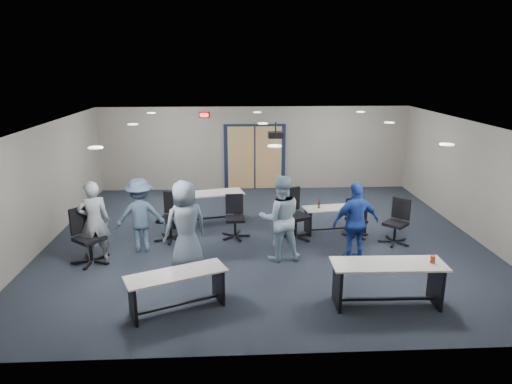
{
  "coord_description": "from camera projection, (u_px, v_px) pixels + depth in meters",
  "views": [
    {
      "loc": [
        -0.71,
        -10.14,
        4.03
      ],
      "look_at": [
        -0.2,
        -0.3,
        1.24
      ],
      "focal_mm": 32.0,
      "sensor_mm": 36.0,
      "label": 1
    }
  ],
  "objects": [
    {
      "name": "floor",
      "position": [
        264.0,
        238.0,
        10.87
      ],
      "size": [
        10.0,
        10.0,
        0.0
      ],
      "primitive_type": "plane",
      "color": "#1C232D",
      "rests_on": "ground"
    },
    {
      "name": "back_wall",
      "position": [
        255.0,
        148.0,
        14.83
      ],
      "size": [
        10.0,
        0.04,
        2.7
      ],
      "primitive_type": "cube",
      "color": "gray",
      "rests_on": "floor"
    },
    {
      "name": "front_wall",
      "position": [
        287.0,
        268.0,
        6.18
      ],
      "size": [
        10.0,
        0.04,
        2.7
      ],
      "primitive_type": "cube",
      "color": "gray",
      "rests_on": "floor"
    },
    {
      "name": "left_wall",
      "position": [
        43.0,
        187.0,
        10.26
      ],
      "size": [
        0.04,
        9.0,
        2.7
      ],
      "primitive_type": "cube",
      "color": "gray",
      "rests_on": "floor"
    },
    {
      "name": "right_wall",
      "position": [
        475.0,
        181.0,
        10.75
      ],
      "size": [
        0.04,
        9.0,
        2.7
      ],
      "primitive_type": "cube",
      "color": "gray",
      "rests_on": "floor"
    },
    {
      "name": "ceiling",
      "position": [
        264.0,
        125.0,
        10.14
      ],
      "size": [
        10.0,
        9.0,
        0.04
      ],
      "primitive_type": "cube",
      "color": "white",
      "rests_on": "back_wall"
    },
    {
      "name": "double_door",
      "position": [
        255.0,
        158.0,
        14.88
      ],
      "size": [
        2.0,
        0.07,
        2.2
      ],
      "color": "black",
      "rests_on": "back_wall"
    },
    {
      "name": "exit_sign",
      "position": [
        204.0,
        115.0,
        14.4
      ],
      "size": [
        0.32,
        0.07,
        0.18
      ],
      "color": "black",
      "rests_on": "back_wall"
    },
    {
      "name": "ceiling_projector",
      "position": [
        276.0,
        135.0,
        10.71
      ],
      "size": [
        0.35,
        0.32,
        0.37
      ],
      "color": "black",
      "rests_on": "ceiling"
    },
    {
      "name": "ceiling_can_lights",
      "position": [
        264.0,
        125.0,
        10.39
      ],
      "size": [
        6.24,
        5.74,
        0.02
      ],
      "primitive_type": null,
      "color": "white",
      "rests_on": "ceiling"
    },
    {
      "name": "table_front_left",
      "position": [
        177.0,
        285.0,
        7.61
      ],
      "size": [
        1.75,
        1.17,
        0.68
      ],
      "rotation": [
        0.0,
        0.0,
        0.41
      ],
      "color": "beige",
      "rests_on": "floor"
    },
    {
      "name": "table_front_right",
      "position": [
        388.0,
        276.0,
        7.75
      ],
      "size": [
        1.93,
        0.68,
        0.9
      ],
      "rotation": [
        0.0,
        0.0,
        -0.02
      ],
      "color": "beige",
      "rests_on": "floor"
    },
    {
      "name": "table_back_left",
      "position": [
        206.0,
        202.0,
        11.83
      ],
      "size": [
        2.06,
        1.09,
        0.79
      ],
      "rotation": [
        0.0,
        0.0,
        0.23
      ],
      "color": "beige",
      "rests_on": "floor"
    },
    {
      "name": "table_back_right",
      "position": [
        335.0,
        215.0,
        11.18
      ],
      "size": [
        1.64,
        0.74,
        0.88
      ],
      "rotation": [
        0.0,
        0.0,
        0.14
      ],
      "color": "beige",
      "rests_on": "floor"
    },
    {
      "name": "chair_back_a",
      "position": [
        170.0,
        218.0,
        10.63
      ],
      "size": [
        0.88,
        0.88,
        1.12
      ],
      "primitive_type": null,
      "rotation": [
        0.0,
        0.0,
        -0.29
      ],
      "color": "black",
      "rests_on": "floor"
    },
    {
      "name": "chair_back_b",
      "position": [
        235.0,
        217.0,
        10.8
      ],
      "size": [
        0.67,
        0.67,
        1.02
      ],
      "primitive_type": null,
      "rotation": [
        0.0,
        0.0,
        0.05
      ],
      "color": "black",
      "rests_on": "floor"
    },
    {
      "name": "chair_back_c",
      "position": [
        296.0,
        215.0,
        10.72
      ],
      "size": [
        0.99,
        0.99,
        1.19
      ],
      "primitive_type": null,
      "rotation": [
        0.0,
        0.0,
        0.44
      ],
      "color": "black",
      "rests_on": "floor"
    },
    {
      "name": "chair_back_d",
      "position": [
        356.0,
        219.0,
        10.83
      ],
      "size": [
        0.69,
        0.69,
        0.93
      ],
      "primitive_type": null,
      "rotation": [
        0.0,
        0.0,
        0.22
      ],
      "color": "black",
      "rests_on": "floor"
    },
    {
      "name": "chair_loose_left",
      "position": [
        89.0,
        236.0,
        9.39
      ],
      "size": [
        1.04,
        1.04,
        1.18
      ],
      "primitive_type": null,
      "rotation": [
        0.0,
        0.0,
        0.86
      ],
      "color": "black",
      "rests_on": "floor"
    },
    {
      "name": "chair_loose_right",
      "position": [
        396.0,
        222.0,
        10.44
      ],
      "size": [
        0.92,
        0.92,
        1.04
      ],
      "primitive_type": null,
      "rotation": [
        0.0,
        0.0,
        -0.8
      ],
      "color": "black",
      "rests_on": "floor"
    },
    {
      "name": "person_gray",
      "position": [
        94.0,
        222.0,
        9.44
      ],
      "size": [
        0.71,
        0.55,
        1.73
      ],
      "primitive_type": "imported",
      "rotation": [
        0.0,
        0.0,
        3.38
      ],
      "color": "#8D959A",
      "rests_on": "floor"
    },
    {
      "name": "person_plaid",
      "position": [
        185.0,
        225.0,
        9.08
      ],
      "size": [
        1.06,
        0.95,
        1.83
      ],
      "primitive_type": "imported",
      "rotation": [
        0.0,
        0.0,
        3.66
      ],
      "color": "slate",
      "rests_on": "floor"
    },
    {
      "name": "person_lightblue",
      "position": [
        280.0,
        218.0,
        9.5
      ],
      "size": [
        0.94,
        0.76,
        1.83
      ],
      "primitive_type": "imported",
      "rotation": [
        0.0,
        0.0,
        3.22
      ],
      "color": "#A0C0D4",
      "rests_on": "floor"
    },
    {
      "name": "person_navy",
      "position": [
        356.0,
        222.0,
        9.42
      ],
      "size": [
        1.06,
        0.61,
        1.71
      ],
      "primitive_type": "imported",
      "rotation": [
        0.0,
        0.0,
        3.35
      ],
      "color": "#1B3998",
      "rests_on": "floor"
    },
    {
      "name": "person_back",
      "position": [
        140.0,
        215.0,
        9.98
      ],
      "size": [
        1.15,
        0.78,
        1.64
      ],
      "primitive_type": "imported",
      "rotation": [
        0.0,
        0.0,
        3.31
      ],
      "color": "#435E7A",
      "rests_on": "floor"
    }
  ]
}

